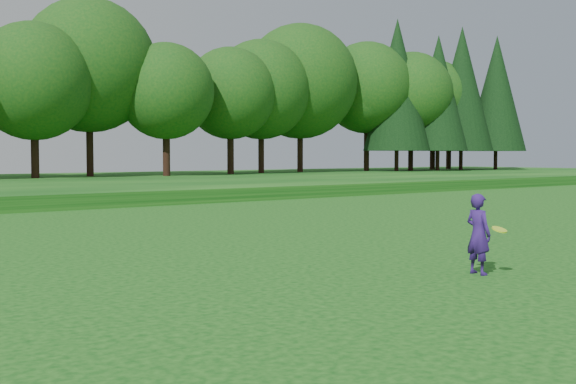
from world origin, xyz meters
TOP-DOWN VIEW (x-y plane):
  - ground at (0.00, 0.00)m, footprint 140.00×140.00m
  - woman at (2.92, 0.77)m, footprint 0.44×0.75m

SIDE VIEW (x-z plane):
  - ground at x=0.00m, z-range 0.00..0.00m
  - woman at x=2.92m, z-range 0.00..1.40m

